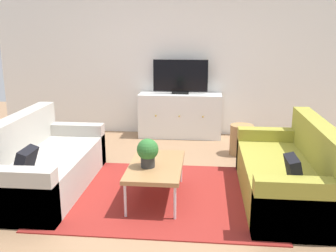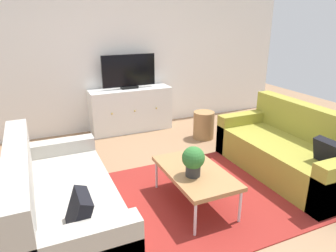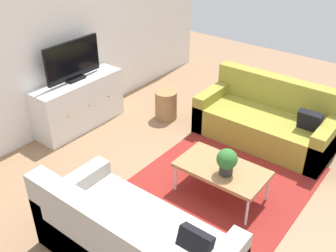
# 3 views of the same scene
# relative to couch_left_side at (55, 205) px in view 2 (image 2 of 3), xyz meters

# --- Properties ---
(ground_plane) EXTENTS (10.00, 10.00, 0.00)m
(ground_plane) POSITION_rel_couch_left_side_xyz_m (1.44, 0.10, -0.28)
(ground_plane) COLOR #997251
(wall_back) EXTENTS (6.40, 0.12, 2.70)m
(wall_back) POSITION_rel_couch_left_side_xyz_m (1.44, 2.65, 1.07)
(wall_back) COLOR white
(wall_back) RESTS_ON ground_plane
(area_rug) EXTENTS (2.50, 1.90, 0.01)m
(area_rug) POSITION_rel_couch_left_side_xyz_m (1.44, -0.05, -0.28)
(area_rug) COLOR maroon
(area_rug) RESTS_ON ground_plane
(couch_left_side) EXTENTS (0.89, 1.87, 0.85)m
(couch_left_side) POSITION_rel_couch_left_side_xyz_m (0.00, 0.00, 0.00)
(couch_left_side) COLOR #B2ADA3
(couch_left_side) RESTS_ON ground_plane
(couch_right_side) EXTENTS (0.89, 1.87, 0.85)m
(couch_right_side) POSITION_rel_couch_left_side_xyz_m (2.88, 0.00, 0.00)
(couch_right_side) COLOR olive
(couch_right_side) RESTS_ON ground_plane
(coffee_table) EXTENTS (0.57, 1.01, 0.40)m
(coffee_table) POSITION_rel_couch_left_side_xyz_m (1.39, -0.13, 0.09)
(coffee_table) COLOR #A37547
(coffee_table) RESTS_ON ground_plane
(potted_plant) EXTENTS (0.23, 0.23, 0.31)m
(potted_plant) POSITION_rel_couch_left_side_xyz_m (1.31, -0.22, 0.29)
(potted_plant) COLOR #2D2D2D
(potted_plant) RESTS_ON coffee_table
(tv_console) EXTENTS (1.40, 0.47, 0.75)m
(tv_console) POSITION_rel_couch_left_side_xyz_m (1.48, 2.37, 0.09)
(tv_console) COLOR white
(tv_console) RESTS_ON ground_plane
(flat_screen_tv) EXTENTS (0.92, 0.16, 0.57)m
(flat_screen_tv) POSITION_rel_couch_left_side_xyz_m (1.48, 2.39, 0.75)
(flat_screen_tv) COLOR black
(flat_screen_tv) RESTS_ON tv_console
(wicker_basket) EXTENTS (0.34, 0.34, 0.45)m
(wicker_basket) POSITION_rel_couch_left_side_xyz_m (2.46, 1.50, -0.06)
(wicker_basket) COLOR #9E7547
(wicker_basket) RESTS_ON ground_plane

